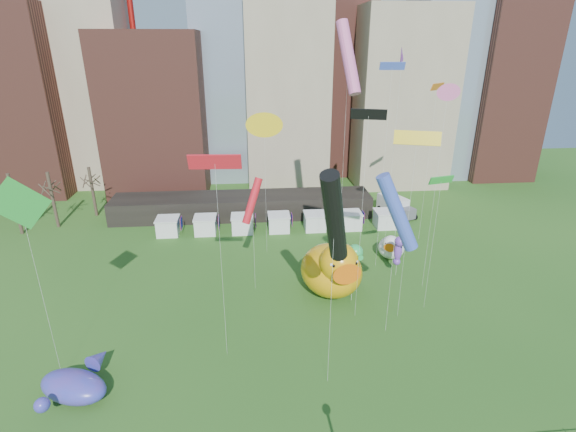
{
  "coord_description": "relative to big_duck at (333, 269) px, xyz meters",
  "views": [
    {
      "loc": [
        -2.5,
        -18.84,
        24.31
      ],
      "look_at": [
        0.15,
        11.57,
        12.0
      ],
      "focal_mm": 27.0,
      "sensor_mm": 36.0,
      "label": 1
    }
  ],
  "objects": [
    {
      "name": "kite_7",
      "position": [
        8.88,
        10.86,
        19.53
      ],
      "size": [
        1.08,
        2.5,
        23.84
      ],
      "color": "silver",
      "rests_on": "ground"
    },
    {
      "name": "kite_3",
      "position": [
        -22.91,
        -10.41,
        11.46
      ],
      "size": [
        3.04,
        2.35,
        16.5
      ],
      "color": "silver",
      "rests_on": "ground"
    },
    {
      "name": "pavilion",
      "position": [
        -9.38,
        22.8,
        -1.41
      ],
      "size": [
        38.0,
        6.0,
        3.2
      ],
      "primitive_type": "cube",
      "color": "black",
      "rests_on": "ground"
    },
    {
      "name": "kite_4",
      "position": [
        -6.32,
        10.28,
        12.74
      ],
      "size": [
        2.79,
        0.56,
        17.15
      ],
      "color": "silver",
      "rests_on": "ground"
    },
    {
      "name": "seahorse_green",
      "position": [
        1.76,
        -1.37,
        1.38
      ],
      "size": [
        1.87,
        2.16,
        6.29
      ],
      "rotation": [
        0.0,
        0.0,
        0.25
      ],
      "color": "silver",
      "rests_on": "ground"
    },
    {
      "name": "bare_trees",
      "position": [
        -35.54,
        21.34,
        1.0
      ],
      "size": [
        8.44,
        6.44,
        8.5
      ],
      "color": "#382B21",
      "rests_on": "ground"
    },
    {
      "name": "box_truck",
      "position": [
        13.51,
        21.35,
        -1.63
      ],
      "size": [
        4.57,
        6.72,
        2.69
      ],
      "rotation": [
        0.0,
        0.0,
        0.4
      ],
      "color": "silver",
      "rests_on": "ground"
    },
    {
      "name": "kite_13",
      "position": [
        6.22,
        5.75,
        18.84
      ],
      "size": [
        2.51,
        0.49,
        22.5
      ],
      "color": "silver",
      "rests_on": "ground"
    },
    {
      "name": "kite_1",
      "position": [
        1.38,
        3.85,
        19.94
      ],
      "size": [
        2.41,
        4.11,
        26.32
      ],
      "color": "silver",
      "rests_on": "ground"
    },
    {
      "name": "whale_inflatable",
      "position": [
        -21.24,
        -12.05,
        -1.93
      ],
      "size": [
        6.0,
        6.64,
        2.35
      ],
      "rotation": [
        0.0,
        0.0,
        -0.39
      ],
      "color": "#5A399E",
      "rests_on": "ground"
    },
    {
      "name": "vendor_tents",
      "position": [
        -4.36,
        16.8,
        -1.9
      ],
      "size": [
        33.24,
        2.8,
        2.4
      ],
      "color": "white",
      "rests_on": "ground"
    },
    {
      "name": "skyline",
      "position": [
        -3.13,
        41.86,
        18.43
      ],
      "size": [
        101.0,
        23.0,
        68.0
      ],
      "color": "brown",
      "rests_on": "ground"
    },
    {
      "name": "kite_0",
      "position": [
        -7.9,
        1.72,
        6.93
      ],
      "size": [
        2.46,
        2.36,
        12.19
      ],
      "color": "silver",
      "rests_on": "ground"
    },
    {
      "name": "kite_11",
      "position": [
        8.63,
        -3.11,
        9.99
      ],
      "size": [
        2.37,
        0.89,
        13.47
      ],
      "color": "silver",
      "rests_on": "ground"
    },
    {
      "name": "kite_10",
      "position": [
        -2.56,
        -12.2,
        10.56
      ],
      "size": [
        3.05,
        4.4,
        17.23
      ],
      "color": "silver",
      "rests_on": "ground"
    },
    {
      "name": "seahorse_purple",
      "position": [
        7.84,
        3.18,
        0.37
      ],
      "size": [
        1.46,
        1.66,
        4.81
      ],
      "rotation": [
        0.0,
        0.0,
        0.31
      ],
      "color": "silver",
      "rests_on": "ground"
    },
    {
      "name": "kite_6",
      "position": [
        13.88,
        12.28,
        16.31
      ],
      "size": [
        2.26,
        2.0,
        19.91
      ],
      "color": "silver",
      "rests_on": "ground"
    },
    {
      "name": "small_duck",
      "position": [
        8.52,
        7.42,
        -1.49
      ],
      "size": [
        4.35,
        4.73,
        3.3
      ],
      "rotation": [
        0.0,
        0.0,
        -0.42
      ],
      "color": "white",
      "rests_on": "ground"
    },
    {
      "name": "kite_8",
      "position": [
        -10.41,
        -8.46,
        13.5
      ],
      "size": [
        3.73,
        0.71,
        17.13
      ],
      "color": "silver",
      "rests_on": "ground"
    },
    {
      "name": "kite_12",
      "position": [
        5.55,
        -4.32,
        14.01
      ],
      "size": [
        3.69,
        1.62,
        17.66
      ],
      "color": "silver",
      "rests_on": "ground"
    },
    {
      "name": "kite_5",
      "position": [
        3.73,
        -6.47,
        8.51
      ],
      "size": [
        4.05,
        1.71,
        14.85
      ],
      "color": "silver",
      "rests_on": "ground"
    },
    {
      "name": "big_duck",
      "position": [
        0.0,
        0.0,
        0.0
      ],
      "size": [
        7.17,
        8.94,
        6.55
      ],
      "rotation": [
        0.0,
        0.0,
        0.14
      ],
      "color": "orange",
      "rests_on": "ground"
    },
    {
      "name": "kite_2",
      "position": [
        1.52,
        -3.89,
        15.81
      ],
      "size": [
        2.85,
        1.25,
        19.41
      ],
      "color": "silver",
      "rests_on": "ground"
    },
    {
      "name": "kite_9",
      "position": [
        9.96,
        0.78,
        16.99
      ],
      "size": [
        1.55,
        0.31,
        20.88
      ],
      "color": "silver",
      "rests_on": "ground"
    }
  ]
}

